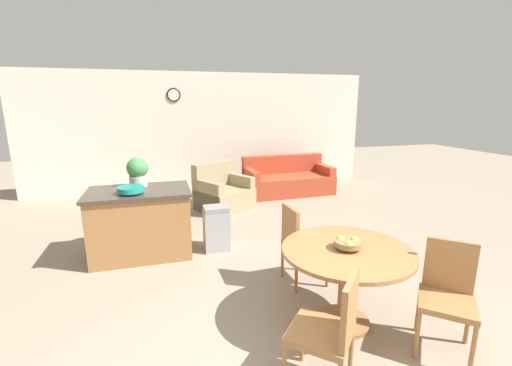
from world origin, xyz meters
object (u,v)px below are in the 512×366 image
(dining_chair_near_right, at_px, (448,291))
(dining_chair_far_side, at_px, (299,241))
(potted_plant, at_px, (138,171))
(teal_bowl, at_px, (131,189))
(dining_table, at_px, (346,266))
(trash_bin, at_px, (216,228))
(couch, at_px, (287,181))
(armchair, at_px, (223,194))
(kitchen_island, at_px, (141,222))
(dining_chair_near_left, at_px, (331,327))
(fruit_bowl, at_px, (348,243))

(dining_chair_near_right, height_order, dining_chair_far_side, same)
(potted_plant, bearing_deg, teal_bowl, -100.82)
(teal_bowl, bearing_deg, dining_table, -45.10)
(trash_bin, height_order, couch, couch)
(dining_chair_far_side, height_order, teal_bowl, teal_bowl)
(armchair, bearing_deg, dining_chair_near_right, -106.75)
(armchair, bearing_deg, kitchen_island, -160.01)
(kitchen_island, xyz_separation_m, armchair, (1.44, 1.75, -0.16))
(dining_chair_near_left, distance_m, dining_chair_far_side, 1.52)
(dining_chair_near_left, height_order, trash_bin, dining_chair_near_left)
(fruit_bowl, height_order, couch, fruit_bowl)
(potted_plant, height_order, trash_bin, potted_plant)
(dining_table, xyz_separation_m, armchair, (-0.42, 3.85, -0.29))
(teal_bowl, relative_size, couch, 0.17)
(dining_chair_far_side, distance_m, potted_plant, 2.40)
(dining_chair_near_left, height_order, dining_chair_near_right, same)
(couch, bearing_deg, dining_chair_near_right, -98.06)
(dining_table, distance_m, dining_chair_near_left, 0.82)
(teal_bowl, bearing_deg, potted_plant, 79.18)
(dining_table, distance_m, dining_chair_near_right, 0.82)
(dining_chair_near_left, distance_m, kitchen_island, 3.07)
(fruit_bowl, relative_size, couch, 0.12)
(trash_bin, relative_size, armchair, 0.52)
(dining_chair_far_side, bearing_deg, teal_bowl, -124.17)
(dining_chair_near_right, bearing_deg, fruit_bowl, 5.05)
(kitchen_island, relative_size, armchair, 1.08)
(potted_plant, xyz_separation_m, trash_bin, (1.00, -0.36, -0.80))
(trash_bin, relative_size, couch, 0.32)
(dining_chair_near_right, bearing_deg, potted_plant, -5.95)
(dining_chair_near_left, relative_size, teal_bowl, 2.80)
(dining_chair_near_right, height_order, armchair, dining_chair_near_right)
(dining_chair_near_left, distance_m, fruit_bowl, 0.87)
(fruit_bowl, bearing_deg, trash_bin, 113.42)
(teal_bowl, xyz_separation_m, potted_plant, (0.08, 0.40, 0.15))
(dining_chair_near_right, xyz_separation_m, teal_bowl, (-2.59, 2.44, 0.45))
(dining_table, height_order, trash_bin, dining_table)
(dining_chair_near_left, distance_m, armchair, 4.51)
(dining_chair_near_left, bearing_deg, dining_table, 5.13)
(dining_table, distance_m, fruit_bowl, 0.23)
(dining_table, height_order, couch, couch)
(dining_table, height_order, dining_chair_near_left, dining_chair_near_left)
(dining_chair_near_right, bearing_deg, couch, -53.86)
(dining_chair_far_side, relative_size, armchair, 0.75)
(couch, bearing_deg, fruit_bowl, -106.56)
(potted_plant, bearing_deg, kitchen_island, -88.90)
(kitchen_island, xyz_separation_m, teal_bowl, (-0.08, -0.16, 0.51))
(dining_table, distance_m, armchair, 3.88)
(fruit_bowl, bearing_deg, teal_bowl, 134.93)
(fruit_bowl, height_order, armchair, armchair)
(dining_chair_near_right, xyz_separation_m, armchair, (-1.07, 4.35, -0.22))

